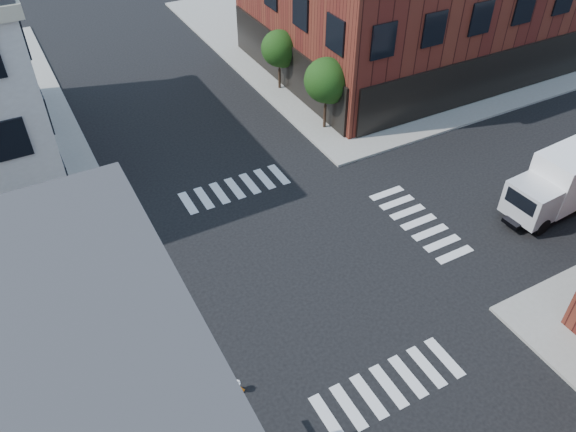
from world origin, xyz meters
The scene contains 7 objects.
ground centered at (0.00, 0.00, 0.00)m, with size 120.00×120.00×0.00m, color black.
sidewalk_ne centered at (21.00, 21.00, 0.07)m, with size 30.00×30.00×0.15m, color gray.
tree_near centered at (7.56, 9.98, 3.16)m, with size 2.69×2.69×4.49m.
tree_far centered at (7.56, 15.98, 2.87)m, with size 2.43×2.43×4.07m.
signal_pole centered at (-6.72, -6.68, 2.86)m, with size 1.29×1.24×4.60m.
box_truck centered at (14.43, -2.38, 1.71)m, with size 7.37×2.63×3.29m.
traffic_cone centered at (-5.09, -4.48, 0.37)m, with size 0.55×0.55×0.76m.
Camera 1 is at (-9.05, -15.77, 18.41)m, focal length 35.00 mm.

